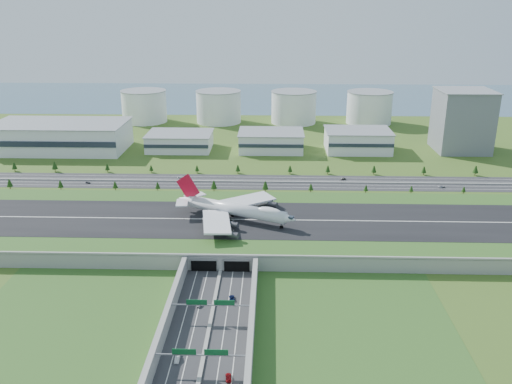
{
  "coord_description": "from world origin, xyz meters",
  "views": [
    {
      "loc": [
        25.97,
        -298.94,
        132.15
      ],
      "look_at": [
        15.79,
        35.0,
        13.28
      ],
      "focal_mm": 38.0,
      "sensor_mm": 36.0,
      "label": 1
    }
  ],
  "objects_px": {
    "car_1": "(177,359)",
    "fuel_tank_a": "(144,106)",
    "office_tower": "(462,121)",
    "car_7": "(181,177)",
    "car_5": "(343,179)",
    "boeing_747": "(235,209)",
    "car_0": "(200,305)",
    "car_4": "(88,182)",
    "car_2": "(232,298)",
    "car_3": "(228,377)",
    "car_6": "(442,187)"
  },
  "relations": [
    {
      "from": "fuel_tank_a",
      "to": "car_7",
      "type": "bearing_deg",
      "value": -70.19
    },
    {
      "from": "car_5",
      "to": "car_7",
      "type": "distance_m",
      "value": 127.1
    },
    {
      "from": "car_0",
      "to": "car_2",
      "type": "bearing_deg",
      "value": 30.47
    },
    {
      "from": "office_tower",
      "to": "car_4",
      "type": "height_order",
      "value": "office_tower"
    },
    {
      "from": "fuel_tank_a",
      "to": "car_2",
      "type": "bearing_deg",
      "value": -71.74
    },
    {
      "from": "car_1",
      "to": "car_7",
      "type": "xyz_separation_m",
      "value": [
        -35.61,
        227.38,
        -0.03
      ]
    },
    {
      "from": "office_tower",
      "to": "boeing_747",
      "type": "height_order",
      "value": "office_tower"
    },
    {
      "from": "fuel_tank_a",
      "to": "car_1",
      "type": "bearing_deg",
      "value": -75.77
    },
    {
      "from": "car_2",
      "to": "car_5",
      "type": "distance_m",
      "value": 194.45
    },
    {
      "from": "car_3",
      "to": "car_6",
      "type": "height_order",
      "value": "car_3"
    },
    {
      "from": "car_5",
      "to": "car_7",
      "type": "relative_size",
      "value": 0.79
    },
    {
      "from": "car_4",
      "to": "car_7",
      "type": "xyz_separation_m",
      "value": [
        68.67,
        15.27,
        0.13
      ]
    },
    {
      "from": "car_1",
      "to": "fuel_tank_a",
      "type": "bearing_deg",
      "value": 104.03
    },
    {
      "from": "fuel_tank_a",
      "to": "car_5",
      "type": "bearing_deg",
      "value": -45.89
    },
    {
      "from": "office_tower",
      "to": "car_7",
      "type": "bearing_deg",
      "value": -159.49
    },
    {
      "from": "car_3",
      "to": "car_7",
      "type": "distance_m",
      "value": 244.1
    },
    {
      "from": "car_6",
      "to": "car_4",
      "type": "bearing_deg",
      "value": 69.95
    },
    {
      "from": "car_2",
      "to": "car_7",
      "type": "height_order",
      "value": "car_7"
    },
    {
      "from": "car_0",
      "to": "car_4",
      "type": "xyz_separation_m",
      "value": [
        -107.78,
        172.27,
        -0.07
      ]
    },
    {
      "from": "car_1",
      "to": "car_3",
      "type": "bearing_deg",
      "value": -26.3
    },
    {
      "from": "car_1",
      "to": "car_4",
      "type": "xyz_separation_m",
      "value": [
        -104.28,
        212.12,
        -0.17
      ]
    },
    {
      "from": "fuel_tank_a",
      "to": "car_3",
      "type": "xyz_separation_m",
      "value": [
        130.77,
        -444.35,
        -16.61
      ]
    },
    {
      "from": "office_tower",
      "to": "car_7",
      "type": "distance_m",
      "value": 263.47
    },
    {
      "from": "office_tower",
      "to": "car_2",
      "type": "bearing_deg",
      "value": -125.13
    },
    {
      "from": "car_1",
      "to": "car_5",
      "type": "distance_m",
      "value": 244.07
    },
    {
      "from": "car_0",
      "to": "car_6",
      "type": "height_order",
      "value": "car_6"
    },
    {
      "from": "car_7",
      "to": "car_6",
      "type": "bearing_deg",
      "value": 103.77
    },
    {
      "from": "office_tower",
      "to": "fuel_tank_a",
      "type": "relative_size",
      "value": 1.1
    },
    {
      "from": "office_tower",
      "to": "car_7",
      "type": "height_order",
      "value": "office_tower"
    },
    {
      "from": "fuel_tank_a",
      "to": "car_5",
      "type": "relative_size",
      "value": 11.49
    },
    {
      "from": "fuel_tank_a",
      "to": "car_0",
      "type": "relative_size",
      "value": 11.57
    },
    {
      "from": "fuel_tank_a",
      "to": "car_2",
      "type": "distance_m",
      "value": 408.81
    },
    {
      "from": "car_3",
      "to": "car_7",
      "type": "xyz_separation_m",
      "value": [
        -56.28,
        237.52,
        0.03
      ]
    },
    {
      "from": "boeing_747",
      "to": "car_7",
      "type": "height_order",
      "value": "boeing_747"
    },
    {
      "from": "office_tower",
      "to": "car_0",
      "type": "distance_m",
      "value": 348.37
    },
    {
      "from": "office_tower",
      "to": "car_3",
      "type": "height_order",
      "value": "office_tower"
    },
    {
      "from": "car_3",
      "to": "car_5",
      "type": "xyz_separation_m",
      "value": [
        70.81,
        236.41,
        -0.06
      ]
    },
    {
      "from": "boeing_747",
      "to": "car_4",
      "type": "xyz_separation_m",
      "value": [
        -118.58,
        88.36,
        -14.17
      ]
    },
    {
      "from": "car_3",
      "to": "car_6",
      "type": "xyz_separation_m",
      "value": [
        141.86,
        220.3,
        -0.04
      ]
    },
    {
      "from": "car_0",
      "to": "car_2",
      "type": "relative_size",
      "value": 0.81
    },
    {
      "from": "car_2",
      "to": "office_tower",
      "type": "bearing_deg",
      "value": -134.02
    },
    {
      "from": "car_7",
      "to": "fuel_tank_a",
      "type": "bearing_deg",
      "value": -141.46
    },
    {
      "from": "office_tower",
      "to": "car_0",
      "type": "height_order",
      "value": "office_tower"
    },
    {
      "from": "car_3",
      "to": "office_tower",
      "type": "bearing_deg",
      "value": -126.71
    },
    {
      "from": "boeing_747",
      "to": "car_2",
      "type": "height_order",
      "value": "boeing_747"
    },
    {
      "from": "office_tower",
      "to": "car_1",
      "type": "distance_m",
      "value": 382.97
    },
    {
      "from": "car_0",
      "to": "car_3",
      "type": "height_order",
      "value": "car_3"
    },
    {
      "from": "car_0",
      "to": "fuel_tank_a",
      "type": "bearing_deg",
      "value": 112.36
    },
    {
      "from": "car_7",
      "to": "car_2",
      "type": "bearing_deg",
      "value": 35.19
    },
    {
      "from": "car_2",
      "to": "car_6",
      "type": "distance_m",
      "value": 218.58
    }
  ]
}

